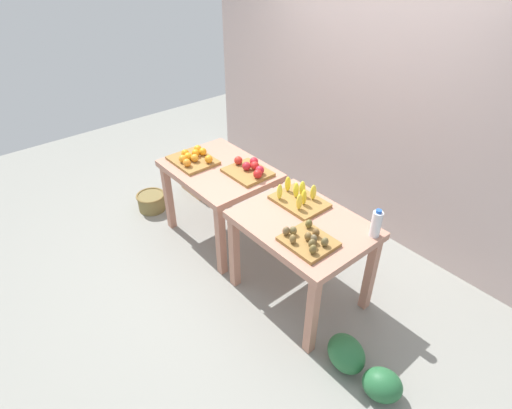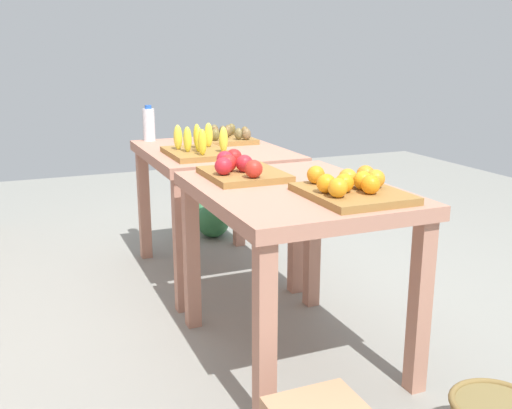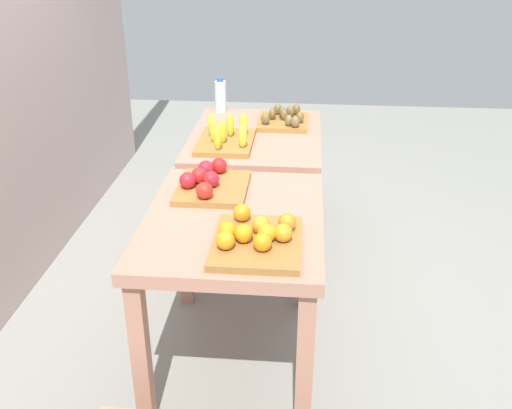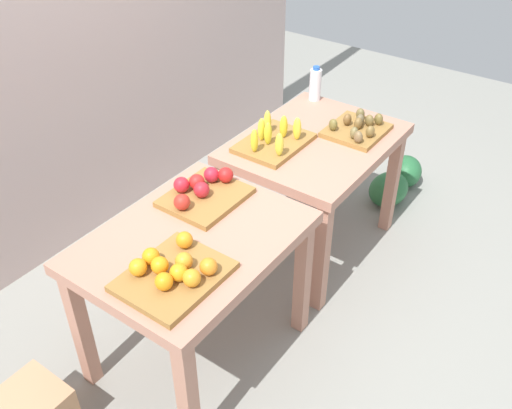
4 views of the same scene
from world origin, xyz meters
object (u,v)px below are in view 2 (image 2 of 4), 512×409
Objects in this scene: orange_bin at (351,188)px; banana_crate at (198,148)px; watermelon_pile at (207,217)px; display_table_right at (213,168)px; water_bottle at (149,124)px; apple_bin at (240,169)px; display_table_left at (294,213)px; kiwi_bin at (227,137)px.

banana_crate is at bearing 13.65° from orange_bin.
watermelon_pile is at bearing -19.82° from banana_crate.
water_bottle is (0.46, 0.28, 0.23)m from display_table_right.
apple_bin reaches higher than display_table_right.
watermelon_pile is (1.98, -0.23, -0.56)m from display_table_left.
orange_bin is (-0.25, -0.12, 0.16)m from display_table_left.
display_table_right is at bearing -10.14° from apple_bin.
display_table_right is at bearing 165.07° from watermelon_pile.
watermelon_pile is at bearing -2.70° from orange_bin.
display_table_right is at bearing -36.44° from banana_crate.
kiwi_bin is at bearing -119.52° from water_bottle.
apple_bin is at bearing -174.29° from water_bottle.
orange_bin is at bearing -166.35° from banana_crate.
water_bottle is (1.31, 0.13, 0.07)m from apple_bin.
kiwi_bin is 0.52m from water_bottle.
display_table_left is 1.00× the size of display_table_right.
water_bottle is (0.25, 0.45, 0.07)m from kiwi_bin.
kiwi_bin is 0.97m from watermelon_pile.
display_table_right is 0.88m from apple_bin.
display_table_right is at bearing 141.13° from kiwi_bin.
orange_bin is 1.87m from water_bottle.
banana_crate is at bearing 143.56° from display_table_right.
banana_crate is (1.16, 0.28, 0.00)m from orange_bin.
apple_bin is 1.10m from kiwi_bin.
display_table_right is 2.36× the size of banana_crate.
orange_bin is 1.19m from banana_crate.
water_bottle is (1.83, 0.41, 0.07)m from orange_bin.
watermelon_pile is at bearing -12.57° from apple_bin.
display_table_right reaches higher than watermelon_pile.
watermelon_pile is (1.71, -0.38, -0.72)m from apple_bin.
banana_crate reaches higher than watermelon_pile.
display_table_right is 1.05m from watermelon_pile.
water_bottle is at bearing 128.28° from watermelon_pile.
banana_crate reaches higher than display_table_right.
kiwi_bin is (0.20, -0.16, 0.15)m from display_table_right.
water_bottle is (1.58, 0.28, 0.23)m from display_table_left.
display_table_right is 0.30m from kiwi_bin.
apple_bin reaches higher than display_table_left.
water_bottle reaches higher than watermelon_pile.
apple_bin is at bearing 163.33° from kiwi_bin.
kiwi_bin is 0.53× the size of watermelon_pile.
kiwi_bin reaches higher than watermelon_pile.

